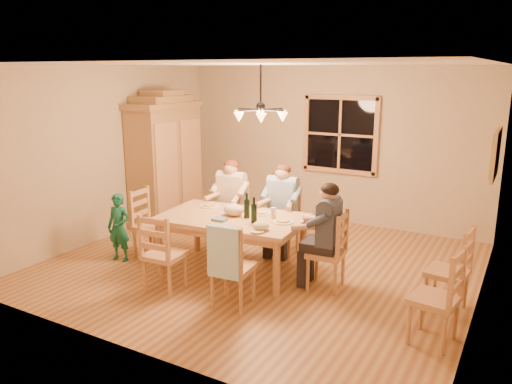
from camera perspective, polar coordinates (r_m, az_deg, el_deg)
The scene contains 33 objects.
floor at distance 6.99m, azimuth 0.49°, elevation -8.31°, with size 5.50×5.50×0.00m, color #915A34.
ceiling at distance 6.48m, azimuth 0.54°, elevation 14.42°, with size 5.50×5.00×0.02m, color white.
wall_back at distance 8.84m, azimuth 8.40°, elevation 5.32°, with size 5.50×0.02×2.70m, color tan.
wall_left at distance 8.27m, azimuth -16.47°, elevation 4.32°, with size 0.02×5.00×2.70m, color tan.
wall_right at distance 5.83m, azimuth 24.93°, elevation -0.19°, with size 0.02×5.00×2.70m, color tan.
window at distance 8.71m, azimuth 9.60°, elevation 6.48°, with size 1.30×0.06×1.30m.
painting at distance 6.96m, azimuth 25.71°, elevation 3.93°, with size 0.06×0.78×0.64m.
chandelier at distance 6.50m, azimuth 0.53°, elevation 8.92°, with size 0.77×0.68×0.71m.
armoire at distance 8.80m, azimuth -10.32°, elevation 3.26°, with size 0.66×1.40×2.30m.
dining_table at distance 6.58m, azimuth -2.79°, elevation -3.63°, with size 1.95×1.29×0.76m.
chair_far_left at distance 7.64m, azimuth -2.83°, elevation -3.96°, with size 0.47×0.46×0.99m.
chair_far_right at distance 7.31m, azimuth 2.97°, elevation -4.78°, with size 0.47×0.46×0.99m.
chair_near_left at distance 6.22m, azimuth -10.39°, elevation -8.39°, with size 0.47×0.46×0.99m.
chair_near_right at distance 5.77m, azimuth -2.64°, elevation -9.98°, with size 0.47×0.46×0.99m.
chair_end_left at distance 7.35m, azimuth -11.80°, elevation -4.96°, with size 0.46×0.47×0.99m.
chair_end_right at distance 6.24m, azimuth 7.99°, elevation -8.21°, with size 0.46×0.47×0.99m.
adult_woman at distance 7.49m, azimuth -2.88°, elevation -0.04°, with size 0.42×0.45×0.87m.
adult_plaid_man at distance 7.16m, azimuth 3.02°, elevation -0.70°, with size 0.42×0.45×0.87m.
adult_slate_man at distance 6.07m, azimuth 8.16°, elevation -3.49°, with size 0.45×0.42×0.87m.
towel at distance 5.47m, azimuth -3.60°, elevation -6.89°, with size 0.38×0.10×0.58m, color #ACD9E9.
wine_bottle_a at distance 6.44m, azimuth -1.06°, elevation -1.55°, with size 0.08×0.08×0.33m, color black.
wine_bottle_b at distance 6.23m, azimuth -0.23°, elevation -2.07°, with size 0.08×0.08×0.33m, color black.
plate_woman at distance 7.02m, azimuth -5.27°, elevation -1.63°, with size 0.26×0.26×0.02m, color white.
plate_plaid at distance 6.65m, azimuth 0.60°, elevation -2.44°, with size 0.26×0.26×0.02m, color white.
plate_slate at distance 6.29m, azimuth 3.08°, elevation -3.44°, with size 0.26×0.26×0.02m, color white.
wine_glass_a at distance 6.79m, azimuth -2.57°, elevation -1.59°, with size 0.06×0.06×0.14m, color silver.
wine_glass_b at distance 6.46m, azimuth 1.97°, elevation -2.39°, with size 0.06×0.06×0.14m, color silver.
cap at distance 5.98m, azimuth 0.58°, elevation -3.86°, with size 0.20×0.20×0.11m, color beige.
napkin at distance 6.38m, azimuth -4.17°, elevation -3.13°, with size 0.18×0.14×0.03m, color #55749C.
cloth_bundle at distance 6.57m, azimuth -2.59°, elevation -2.05°, with size 0.28×0.22×0.15m, color #C7AE90.
child at distance 7.26m, azimuth -15.39°, elevation -3.93°, with size 0.35×0.23×0.96m, color #17684F.
chair_spare_front at distance 5.33m, azimuth 19.59°, elevation -12.93°, with size 0.48×0.49×0.99m.
chair_spare_back at distance 6.02m, azimuth 20.91°, elevation -9.89°, with size 0.46×0.48×0.99m.
Camera 1 is at (3.13, -5.67, 2.62)m, focal length 35.00 mm.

